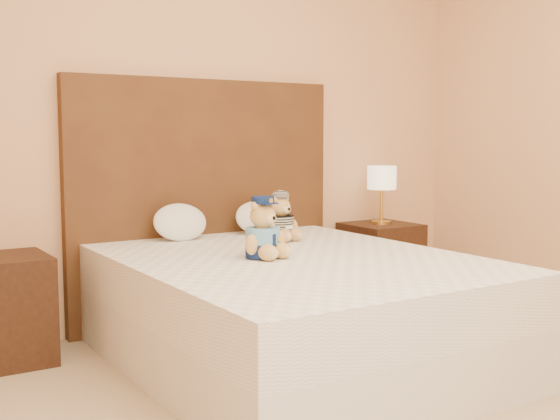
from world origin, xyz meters
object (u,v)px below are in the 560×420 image
at_px(pillow_left, 180,220).
at_px(bed, 294,310).
at_px(teddy_prisoner, 280,217).
at_px(nightstand_right, 381,263).
at_px(pillow_right, 258,216).
at_px(lamp, 382,181).
at_px(teddy_police, 263,228).
at_px(nightstand_left, 3,310).

bearing_deg(pillow_left, bed, -73.22).
bearing_deg(teddy_prisoner, pillow_left, 136.54).
bearing_deg(nightstand_right, pillow_right, 178.23).
xyz_separation_m(lamp, teddy_prisoner, (-1.01, -0.29, -0.16)).
xyz_separation_m(teddy_police, teddy_prisoner, (0.39, 0.45, -0.02)).
bearing_deg(lamp, teddy_prisoner, -163.90).
relative_size(pillow_left, pillow_right, 1.06).
bearing_deg(nightstand_right, pillow_left, 178.85).
distance_m(teddy_police, pillow_right, 0.88).
xyz_separation_m(teddy_prisoner, pillow_right, (0.04, 0.32, -0.03)).
relative_size(bed, nightstand_right, 3.64).
bearing_deg(teddy_police, lamp, 14.91).
xyz_separation_m(nightstand_right, pillow_right, (-0.97, 0.03, 0.38)).
relative_size(bed, pillow_right, 6.42).
bearing_deg(teddy_prisoner, nightstand_right, 6.04).
height_order(teddy_police, pillow_left, teddy_police).
height_order(nightstand_left, nightstand_right, same).
height_order(pillow_left, pillow_right, pillow_left).
height_order(bed, nightstand_right, same).
distance_m(bed, pillow_left, 0.95).
relative_size(teddy_prisoner, pillow_left, 0.82).
bearing_deg(nightstand_left, lamp, 0.00).
relative_size(bed, teddy_prisoner, 7.41).
bearing_deg(bed, pillow_left, 106.78).
height_order(nightstand_left, pillow_right, pillow_right).
distance_m(lamp, teddy_prisoner, 1.07).
bearing_deg(bed, pillow_right, 71.55).
distance_m(nightstand_left, pillow_left, 1.07).
relative_size(teddy_police, teddy_prisoner, 1.12).
height_order(nightstand_right, pillow_right, pillow_right).
distance_m(nightstand_left, pillow_right, 1.57).
distance_m(nightstand_left, nightstand_right, 2.50).
relative_size(lamp, pillow_right, 1.28).
xyz_separation_m(bed, pillow_right, (0.28, 0.83, 0.38)).
bearing_deg(pillow_left, lamp, -1.15).
xyz_separation_m(teddy_police, pillow_left, (-0.10, 0.77, -0.03)).
distance_m(lamp, pillow_right, 0.99).
distance_m(teddy_police, pillow_left, 0.78).
distance_m(bed, lamp, 1.59).
bearing_deg(nightstand_right, nightstand_left, 180.00).
relative_size(nightstand_right, lamp, 1.38).
distance_m(nightstand_right, pillow_left, 1.55).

